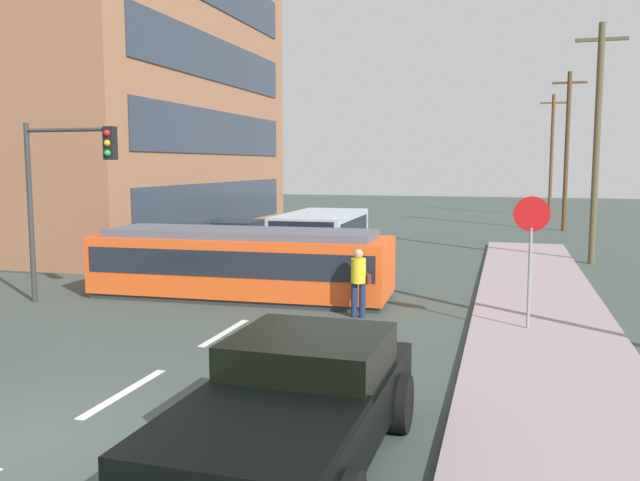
{
  "coord_description": "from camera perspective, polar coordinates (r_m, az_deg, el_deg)",
  "views": [
    {
      "loc": [
        5.89,
        -7.14,
        3.71
      ],
      "look_at": [
        1.29,
        9.18,
        1.74
      ],
      "focal_mm": 37.09,
      "sensor_mm": 36.0,
      "label": 1
    }
  ],
  "objects": [
    {
      "name": "pedestrian_crossing",
      "position": [
        15.99,
        3.36,
        -3.34
      ],
      "size": [
        0.5,
        0.36,
        1.67
      ],
      "color": "#1C284C",
      "rests_on": "ground"
    },
    {
      "name": "stop_sign",
      "position": [
        14.9,
        17.74,
        0.48
      ],
      "size": [
        0.76,
        0.07,
        2.88
      ],
      "color": "gray",
      "rests_on": "sidewalk_curb_right"
    },
    {
      "name": "lane_stripe_1",
      "position": [
        11.49,
        -16.51,
        -12.46
      ],
      "size": [
        0.16,
        2.4,
        0.01
      ],
      "primitive_type": "cube",
      "color": "silver",
      "rests_on": "ground"
    },
    {
      "name": "lane_stripe_3",
      "position": [
        23.97,
        1.34,
        -2.27
      ],
      "size": [
        0.16,
        2.4,
        0.01
      ],
      "primitive_type": "cube",
      "color": "silver",
      "rests_on": "ground"
    },
    {
      "name": "traffic_light_mast",
      "position": [
        18.53,
        -21.25,
        5.09
      ],
      "size": [
        2.72,
        0.33,
        4.78
      ],
      "color": "#333333",
      "rests_on": "ground"
    },
    {
      "name": "lane_stripe_2",
      "position": [
        14.87,
        -8.2,
        -7.86
      ],
      "size": [
        0.16,
        2.4,
        0.01
      ],
      "primitive_type": "cube",
      "color": "silver",
      "rests_on": "ground"
    },
    {
      "name": "corner_building",
      "position": [
        34.76,
        -20.3,
        15.98
      ],
      "size": [
        14.71,
        17.7,
        19.2
      ],
      "color": "#9B6647",
      "rests_on": "ground"
    },
    {
      "name": "streetcar_tram",
      "position": [
        18.55,
        -6.78,
        -1.87
      ],
      "size": [
        8.35,
        2.81,
        1.91
      ],
      "color": "#ED541D",
      "rests_on": "ground"
    },
    {
      "name": "city_bus",
      "position": [
        24.59,
        0.12,
        0.51
      ],
      "size": [
        2.67,
        5.74,
        1.9
      ],
      "color": "#AEBCC6",
      "rests_on": "ground"
    },
    {
      "name": "utility_pole_mid",
      "position": [
        26.47,
        22.77,
        7.97
      ],
      "size": [
        1.8,
        0.24,
        8.77
      ],
      "color": "brown",
      "rests_on": "ground"
    },
    {
      "name": "pickup_truck_parked",
      "position": [
        8.26,
        -1.98,
        -13.99
      ],
      "size": [
        2.36,
        5.04,
        1.55
      ],
      "color": "black",
      "rests_on": "ground"
    },
    {
      "name": "parked_sedan_far",
      "position": [
        29.82,
        -6.88,
        0.64
      ],
      "size": [
        2.17,
        4.39,
        1.19
      ],
      "color": "#A8240F",
      "rests_on": "ground"
    },
    {
      "name": "utility_pole_far",
      "position": [
        39.16,
        20.52,
        7.42
      ],
      "size": [
        1.8,
        0.24,
        8.71
      ],
      "color": "brown",
      "rests_on": "ground"
    },
    {
      "name": "parked_sedan_mid",
      "position": [
        23.79,
        -11.73,
        -0.97
      ],
      "size": [
        1.97,
        4.2,
        1.19
      ],
      "color": "silver",
      "rests_on": "ground"
    },
    {
      "name": "ground_plane",
      "position": [
        18.5,
        -3.16,
        -4.95
      ],
      "size": [
        120.0,
        120.0,
        0.0
      ],
      "primitive_type": "plane",
      "color": "#3C4843"
    },
    {
      "name": "sidewalk_curb_right",
      "position": [
        13.67,
        19.23,
        -9.19
      ],
      "size": [
        3.2,
        36.0,
        0.14
      ],
      "primitive_type": "cube",
      "color": "gray",
      "rests_on": "ground"
    },
    {
      "name": "lane_stripe_4",
      "position": [
        29.77,
        4.22,
        -0.54
      ],
      "size": [
        0.16,
        2.4,
        0.01
      ],
      "primitive_type": "cube",
      "color": "silver",
      "rests_on": "ground"
    },
    {
      "name": "utility_pole_distant",
      "position": [
        49.98,
        19.36,
        7.13
      ],
      "size": [
        1.8,
        0.24,
        8.58
      ],
      "color": "brown",
      "rests_on": "ground"
    }
  ]
}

